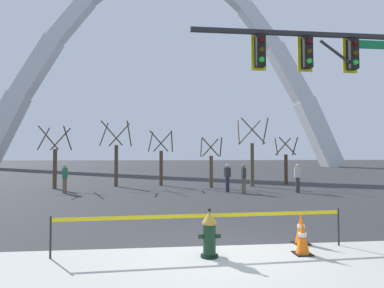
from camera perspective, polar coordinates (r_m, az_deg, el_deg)
The scene contains 17 objects.
ground_plane at distance 7.16m, azimuth 4.93°, elevation -18.94°, with size 240.00×240.00×0.00m, color #333335.
fire_hydrant at distance 6.65m, azimuth 3.18°, elevation -16.08°, with size 0.46×0.48×0.99m.
caution_tape_barrier at distance 6.95m, azimuth 2.23°, elevation -14.26°, with size 6.31×0.31×0.85m.
traffic_cone_by_hydrant at distance 7.22m, azimuth 19.48°, elevation -15.74°, with size 0.36×0.36×0.73m.
traffic_cone_mid_sidewalk at distance 8.01m, azimuth 19.26°, elevation -14.35°, with size 0.36×0.36×0.73m.
traffic_signal_gantry at distance 10.31m, azimuth 25.64°, elevation 10.41°, with size 6.42×0.44×6.00m.
monument_arch at distance 54.80m, azimuth -4.36°, elevation 13.18°, with size 61.61×3.00×36.56m.
tree_far_left at distance 21.21m, azimuth -23.70°, elevation -2.86°, with size 1.78×1.79×3.86m.
tree_left_mid at distance 21.42m, azimuth -13.66°, elevation -2.40°, with size 1.99×2.00×4.32m.
tree_center_left at distance 21.54m, azimuth -5.67°, elevation -3.15°, with size 1.73×1.74×3.73m.
tree_center_right at distance 20.18m, azimuth 3.49°, elevation -3.90°, with size 1.50×1.50×3.21m.
tree_right_mid at distance 21.26m, azimuth 10.89°, elevation -2.19°, with size 2.08×2.09×4.51m.
tree_far_right at distance 23.24m, azimuth 16.73°, elevation -3.42°, with size 1.56×1.57×3.35m.
pedestrian_walking_left at distance 17.39m, azimuth 9.39°, elevation -6.17°, with size 0.22×0.34×1.59m.
pedestrian_standing_center at distance 18.53m, azimuth -22.17°, elevation -5.79°, with size 0.22×0.34×1.59m.
pedestrian_walking_right at distance 18.39m, azimuth 18.69°, elevation -5.87°, with size 0.38×0.29×1.59m.
pedestrian_near_trees at distance 17.88m, azimuth 6.48°, elevation -6.07°, with size 0.39×0.32×1.59m.
Camera 1 is at (-1.27, -6.73, 2.08)m, focal length 29.26 mm.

